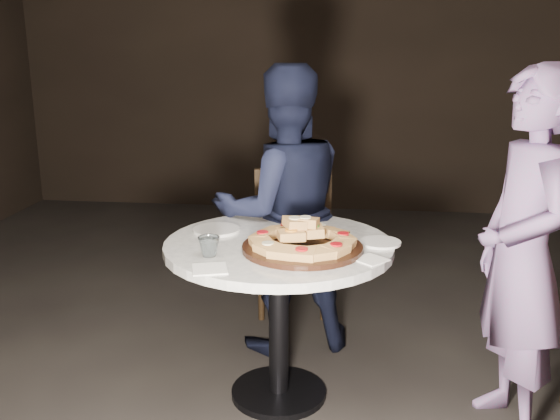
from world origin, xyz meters
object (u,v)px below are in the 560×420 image
(focaccia_pile, at_px, (302,237))
(diner_navy, at_px, (283,211))
(serving_board, at_px, (302,248))
(water_glass, at_px, (209,246))
(diner_teal, at_px, (522,257))
(chair_far, at_px, (292,230))
(table, at_px, (279,272))

(focaccia_pile, height_order, diner_navy, diner_navy)
(focaccia_pile, bearing_deg, serving_board, -57.36)
(water_glass, relative_size, diner_teal, 0.06)
(chair_far, xyz_separation_m, diner_navy, (-0.01, -0.40, 0.22))
(table, xyz_separation_m, diner_teal, (0.99, -0.12, 0.15))
(diner_teal, bearing_deg, diner_navy, -131.04)
(table, distance_m, diner_teal, 1.01)
(chair_far, bearing_deg, diner_teal, 127.77)
(chair_far, bearing_deg, serving_board, 91.15)
(focaccia_pile, relative_size, water_glass, 5.11)
(serving_board, distance_m, focaccia_pile, 0.04)
(serving_board, height_order, water_glass, water_glass)
(water_glass, bearing_deg, focaccia_pile, 18.68)
(diner_navy, bearing_deg, serving_board, 82.36)
(serving_board, distance_m, chair_far, 1.06)
(focaccia_pile, bearing_deg, table, 138.04)
(diner_navy, distance_m, diner_teal, 1.21)
(table, relative_size, focaccia_pile, 2.35)
(chair_far, xyz_separation_m, diner_teal, (1.02, -1.04, 0.23))
(diner_navy, relative_size, diner_teal, 0.98)
(water_glass, bearing_deg, chair_far, 78.71)
(chair_far, bearing_deg, water_glass, 71.98)
(serving_board, xyz_separation_m, diner_navy, (-0.15, 0.62, -0.01))
(chair_far, bearing_deg, focaccia_pile, 91.01)
(water_glass, relative_size, chair_far, 0.10)
(serving_board, bearing_deg, water_glass, -162.21)
(table, distance_m, chair_far, 0.92)
(water_glass, height_order, diner_teal, diner_teal)
(diner_teal, bearing_deg, table, -106.31)
(focaccia_pile, bearing_deg, diner_teal, -1.43)
(focaccia_pile, bearing_deg, water_glass, -161.32)
(diner_navy, bearing_deg, water_glass, 52.12)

